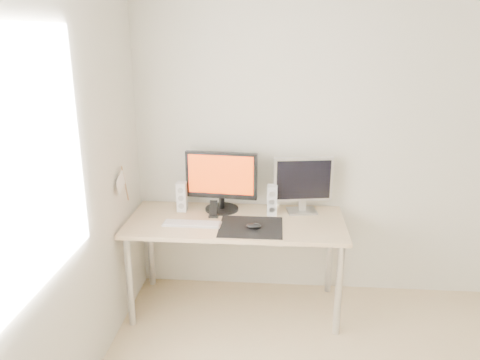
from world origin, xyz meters
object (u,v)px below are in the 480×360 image
object	(u,v)px
main_monitor	(221,179)
keyboard	(192,224)
mouse	(253,226)
phone_dock	(214,212)
speaker_right	(272,200)
desk	(236,230)
speaker_left	(182,197)
second_monitor	(303,182)

from	to	relation	value
main_monitor	keyboard	xyz separation A→B (m)	(-0.18, -0.30, -0.25)
mouse	phone_dock	world-z (taller)	phone_dock
mouse	speaker_right	size ratio (longest dim) A/B	0.46
phone_dock	keyboard	bearing A→B (deg)	-130.53
desk	keyboard	world-z (taller)	keyboard
speaker_right	keyboard	size ratio (longest dim) A/B	0.55
desk	phone_dock	xyz separation A→B (m)	(-0.17, 0.05, 0.12)
main_monitor	phone_dock	distance (m)	0.26
desk	speaker_left	size ratio (longest dim) A/B	6.93
main_monitor	speaker_left	world-z (taller)	main_monitor
main_monitor	phone_dock	bearing A→B (deg)	-107.54
main_monitor	speaker_right	size ratio (longest dim) A/B	2.39
desk	speaker_left	world-z (taller)	speaker_left
second_monitor	speaker_right	world-z (taller)	second_monitor
desk	phone_dock	distance (m)	0.21
speaker_left	keyboard	world-z (taller)	speaker_left
mouse	phone_dock	bearing A→B (deg)	146.74
desk	keyboard	distance (m)	0.34
desk	second_monitor	distance (m)	0.62
speaker_left	mouse	bearing A→B (deg)	-28.82
mouse	speaker_right	world-z (taller)	speaker_right
keyboard	phone_dock	size ratio (longest dim) A/B	3.26
mouse	second_monitor	bearing A→B (deg)	44.97
speaker_right	phone_dock	distance (m)	0.45
speaker_left	keyboard	distance (m)	0.32
second_monitor	keyboard	bearing A→B (deg)	-158.70
second_monitor	keyboard	xyz separation A→B (m)	(-0.80, -0.31, -0.23)
keyboard	phone_dock	bearing A→B (deg)	49.47
desk	mouse	bearing A→B (deg)	-47.52
speaker_left	speaker_right	distance (m)	0.70
speaker_left	keyboard	xyz separation A→B (m)	(0.12, -0.27, -0.11)
mouse	keyboard	world-z (taller)	mouse
mouse	main_monitor	distance (m)	0.49
mouse	main_monitor	bearing A→B (deg)	127.79
main_monitor	keyboard	world-z (taller)	main_monitor
mouse	speaker_right	bearing A→B (deg)	66.30
phone_dock	second_monitor	bearing A→B (deg)	12.92
second_monitor	phone_dock	xyz separation A→B (m)	(-0.67, -0.15, -0.20)
speaker_left	second_monitor	bearing A→B (deg)	2.59
second_monitor	speaker_right	xyz separation A→B (m)	(-0.23, -0.07, -0.13)
desk	speaker_left	bearing A→B (deg)	159.37
speaker_left	speaker_right	xyz separation A→B (m)	(0.70, -0.03, 0.00)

